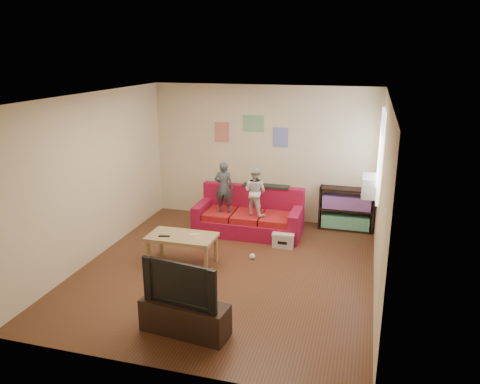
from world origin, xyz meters
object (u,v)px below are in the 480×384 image
(child_b, at_px, (255,191))
(tv_stand, at_px, (185,317))
(coffee_table, at_px, (182,239))
(sofa, at_px, (249,217))
(child_a, at_px, (224,187))
(bookshelf, at_px, (346,211))
(television, at_px, (183,281))
(file_box, at_px, (284,239))

(child_b, relative_size, tv_stand, 0.82)
(coffee_table, bearing_deg, tv_stand, -66.89)
(sofa, xyz_separation_m, child_b, (0.15, -0.17, 0.57))
(child_b, distance_m, coffee_table, 1.75)
(child_a, xyz_separation_m, bookshelf, (2.21, 0.80, -0.53))
(child_b, bearing_deg, bookshelf, -133.27)
(tv_stand, bearing_deg, child_b, 95.49)
(sofa, bearing_deg, child_a, -159.65)
(television, bearing_deg, child_a, 107.75)
(sofa, height_order, child_b, child_b)
(sofa, distance_m, television, 3.47)
(tv_stand, bearing_deg, sofa, 98.01)
(child_a, height_order, coffee_table, child_a)
(file_box, bearing_deg, sofa, 146.03)
(sofa, bearing_deg, coffee_table, -113.07)
(child_a, relative_size, child_b, 1.08)
(bookshelf, height_order, file_box, bookshelf)
(child_b, height_order, file_box, child_b)
(bookshelf, height_order, tv_stand, bookshelf)
(file_box, relative_size, tv_stand, 0.35)
(child_a, relative_size, tv_stand, 0.88)
(sofa, height_order, television, television)
(tv_stand, bearing_deg, child_a, 105.90)
(tv_stand, relative_size, television, 1.12)
(tv_stand, xyz_separation_m, television, (0.00, 0.00, 0.49))
(file_box, distance_m, television, 3.06)
(bookshelf, bearing_deg, television, -112.37)
(child_a, xyz_separation_m, tv_stand, (0.53, -3.28, -0.69))
(child_a, distance_m, file_box, 1.47)
(child_a, height_order, child_b, child_a)
(bookshelf, relative_size, file_box, 2.69)
(file_box, bearing_deg, television, -103.10)
(television, bearing_deg, child_b, 97.33)
(child_a, xyz_separation_m, child_b, (0.60, 0.00, -0.03))
(child_a, height_order, file_box, child_a)
(tv_stand, distance_m, television, 0.49)
(file_box, bearing_deg, bookshelf, 49.01)
(child_b, xyz_separation_m, television, (-0.07, -3.28, -0.17))
(child_a, relative_size, bookshelf, 0.94)
(child_a, bearing_deg, child_b, 175.07)
(bookshelf, bearing_deg, child_a, -159.95)
(file_box, xyz_separation_m, tv_stand, (-0.68, -2.93, 0.07))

